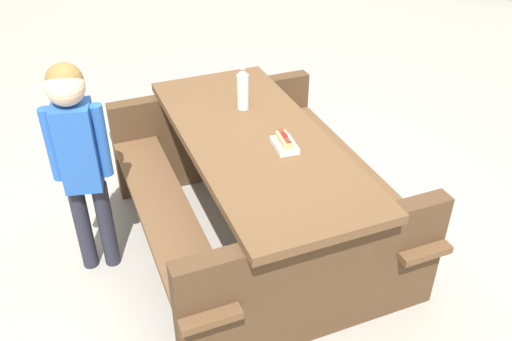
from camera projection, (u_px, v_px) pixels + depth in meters
The scene contains 5 objects.
ground_plane at pixel (256, 240), 3.45m from camera, with size 30.00×30.00×0.00m, color gray.
picnic_table at pixel (256, 182), 3.20m from camera, with size 1.85×1.46×0.75m.
soda_bottle at pixel (243, 89), 3.24m from camera, with size 0.07×0.07×0.28m.
hotdog_tray at pixel (285, 143), 2.92m from camera, with size 0.19×0.13×0.08m.
child_in_coat at pixel (78, 147), 2.83m from camera, with size 0.22×0.30×1.27m.
Camera 1 is at (2.39, -1.07, 2.29)m, focal length 38.50 mm.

